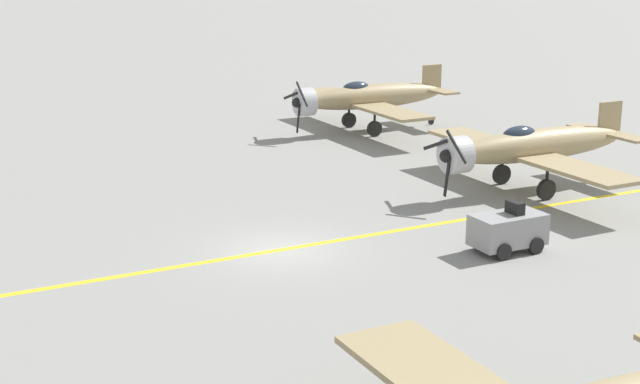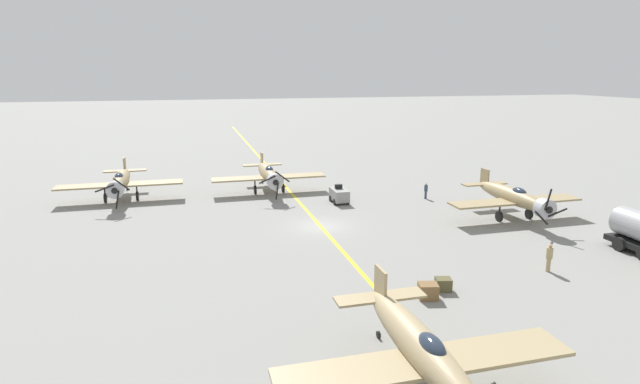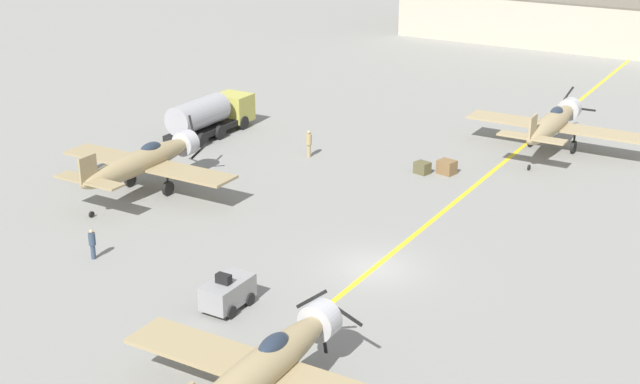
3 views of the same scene
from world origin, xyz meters
TOP-DOWN VIEW (x-y plane):
  - ground_plane at (0.00, 0.00)m, footprint 400.00×400.00m
  - taxiway_stripe at (0.00, 0.00)m, footprint 0.30×160.00m
  - airplane_near_right at (17.09, -13.47)m, footprint 12.00×9.98m
  - airplane_near_center at (2.26, -13.17)m, footprint 12.00×9.98m
  - tow_tractor at (-3.80, -7.07)m, footprint 1.57×2.60m

SIDE VIEW (x-z plane):
  - ground_plane at x=0.00m, z-range 0.00..0.00m
  - taxiway_stripe at x=0.00m, z-range 0.00..0.01m
  - tow_tractor at x=-3.80m, z-range -0.11..1.69m
  - airplane_near_right at x=17.09m, z-range 0.19..3.84m
  - airplane_near_center at x=2.26m, z-range 0.19..3.84m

